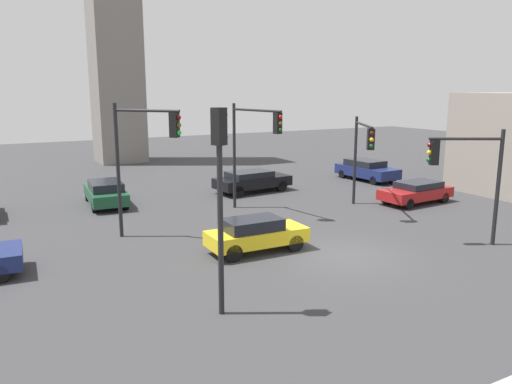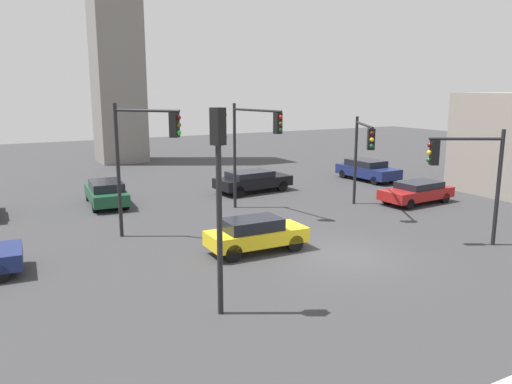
{
  "view_description": "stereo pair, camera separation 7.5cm",
  "coord_description": "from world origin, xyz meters",
  "px_view_note": "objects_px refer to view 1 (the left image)",
  "views": [
    {
      "loc": [
        -11.91,
        -14.73,
        6.35
      ],
      "look_at": [
        -1.6,
        4.08,
        1.95
      ],
      "focal_mm": 35.37,
      "sensor_mm": 36.0,
      "label": 1
    },
    {
      "loc": [
        -11.85,
        -14.77,
        6.35
      ],
      "look_at": [
        -1.6,
        4.08,
        1.95
      ],
      "focal_mm": 35.37,
      "sensor_mm": 36.0,
      "label": 2
    }
  ],
  "objects_px": {
    "car_0": "(256,234)",
    "car_2": "(252,180)",
    "traffic_light_1": "(465,166)",
    "car_4": "(367,170)",
    "traffic_light_2": "(254,137)",
    "traffic_light_0": "(220,175)",
    "traffic_light_4": "(363,146)",
    "car_1": "(416,192)",
    "car_5": "(106,192)",
    "traffic_light_3": "(144,145)"
  },
  "relations": [
    {
      "from": "car_1",
      "to": "car_2",
      "type": "relative_size",
      "value": 0.9
    },
    {
      "from": "traffic_light_0",
      "to": "car_4",
      "type": "relative_size",
      "value": 1.23
    },
    {
      "from": "car_4",
      "to": "car_5",
      "type": "distance_m",
      "value": 17.97
    },
    {
      "from": "traffic_light_0",
      "to": "car_4",
      "type": "height_order",
      "value": "traffic_light_0"
    },
    {
      "from": "traffic_light_4",
      "to": "car_0",
      "type": "xyz_separation_m",
      "value": [
        -7.95,
        -3.12,
        -2.75
      ]
    },
    {
      "from": "traffic_light_1",
      "to": "car_4",
      "type": "distance_m",
      "value": 15.33
    },
    {
      "from": "car_0",
      "to": "car_4",
      "type": "height_order",
      "value": "car_4"
    },
    {
      "from": "car_0",
      "to": "traffic_light_3",
      "type": "bearing_deg",
      "value": 132.98
    },
    {
      "from": "car_2",
      "to": "car_5",
      "type": "xyz_separation_m",
      "value": [
        -8.84,
        0.68,
        -0.02
      ]
    },
    {
      "from": "traffic_light_3",
      "to": "traffic_light_4",
      "type": "relative_size",
      "value": 1.18
    },
    {
      "from": "traffic_light_1",
      "to": "car_2",
      "type": "height_order",
      "value": "traffic_light_1"
    },
    {
      "from": "traffic_light_1",
      "to": "car_5",
      "type": "xyz_separation_m",
      "value": [
        -11.24,
        14.4,
        -2.59
      ]
    },
    {
      "from": "car_2",
      "to": "traffic_light_3",
      "type": "bearing_deg",
      "value": -147.21
    },
    {
      "from": "car_1",
      "to": "car_5",
      "type": "bearing_deg",
      "value": -30.81
    },
    {
      "from": "car_0",
      "to": "car_2",
      "type": "bearing_deg",
      "value": 63.6
    },
    {
      "from": "traffic_light_2",
      "to": "car_2",
      "type": "relative_size",
      "value": 1.14
    },
    {
      "from": "traffic_light_3",
      "to": "car_1",
      "type": "distance_m",
      "value": 15.78
    },
    {
      "from": "car_0",
      "to": "traffic_light_1",
      "type": "bearing_deg",
      "value": -21.23
    },
    {
      "from": "traffic_light_2",
      "to": "traffic_light_3",
      "type": "distance_m",
      "value": 6.49
    },
    {
      "from": "traffic_light_1",
      "to": "car_1",
      "type": "bearing_deg",
      "value": -94.05
    },
    {
      "from": "car_0",
      "to": "car_1",
      "type": "distance_m",
      "value": 12.57
    },
    {
      "from": "car_5",
      "to": "traffic_light_0",
      "type": "bearing_deg",
      "value": -176.36
    },
    {
      "from": "car_1",
      "to": "car_0",
      "type": "bearing_deg",
      "value": 11.26
    },
    {
      "from": "traffic_light_2",
      "to": "traffic_light_4",
      "type": "height_order",
      "value": "traffic_light_2"
    },
    {
      "from": "traffic_light_0",
      "to": "traffic_light_2",
      "type": "distance_m",
      "value": 11.92
    },
    {
      "from": "traffic_light_1",
      "to": "car_1",
      "type": "height_order",
      "value": "traffic_light_1"
    },
    {
      "from": "traffic_light_0",
      "to": "car_1",
      "type": "bearing_deg",
      "value": 4.68
    },
    {
      "from": "traffic_light_2",
      "to": "traffic_light_0",
      "type": "bearing_deg",
      "value": -42.69
    },
    {
      "from": "car_0",
      "to": "traffic_light_2",
      "type": "bearing_deg",
      "value": 63.24
    },
    {
      "from": "traffic_light_4",
      "to": "car_4",
      "type": "distance_m",
      "value": 10.16
    },
    {
      "from": "traffic_light_0",
      "to": "car_1",
      "type": "relative_size",
      "value": 1.32
    },
    {
      "from": "traffic_light_4",
      "to": "car_4",
      "type": "height_order",
      "value": "traffic_light_4"
    },
    {
      "from": "car_2",
      "to": "traffic_light_1",
      "type": "bearing_deg",
      "value": -85.29
    },
    {
      "from": "car_2",
      "to": "car_4",
      "type": "height_order",
      "value": "car_4"
    },
    {
      "from": "traffic_light_1",
      "to": "traffic_light_3",
      "type": "xyz_separation_m",
      "value": [
        -11.14,
        6.89,
        0.75
      ]
    },
    {
      "from": "traffic_light_0",
      "to": "car_2",
      "type": "height_order",
      "value": "traffic_light_0"
    },
    {
      "from": "traffic_light_1",
      "to": "car_0",
      "type": "distance_m",
      "value": 8.89
    },
    {
      "from": "car_0",
      "to": "traffic_light_4",
      "type": "bearing_deg",
      "value": 22.55
    },
    {
      "from": "traffic_light_0",
      "to": "traffic_light_4",
      "type": "distance_m",
      "value": 13.78
    },
    {
      "from": "car_2",
      "to": "car_5",
      "type": "bearing_deg",
      "value": 170.37
    },
    {
      "from": "car_4",
      "to": "car_5",
      "type": "bearing_deg",
      "value": -96.16
    },
    {
      "from": "car_4",
      "to": "traffic_light_2",
      "type": "bearing_deg",
      "value": -71.21
    },
    {
      "from": "traffic_light_4",
      "to": "car_2",
      "type": "bearing_deg",
      "value": -131.61
    },
    {
      "from": "car_1",
      "to": "car_2",
      "type": "distance_m",
      "value": 9.82
    },
    {
      "from": "traffic_light_1",
      "to": "car_4",
      "type": "relative_size",
      "value": 1.01
    },
    {
      "from": "traffic_light_3",
      "to": "car_5",
      "type": "relative_size",
      "value": 1.24
    },
    {
      "from": "traffic_light_1",
      "to": "car_4",
      "type": "xyz_separation_m",
      "value": [
        6.72,
        13.55,
        -2.56
      ]
    },
    {
      "from": "traffic_light_2",
      "to": "car_0",
      "type": "xyz_separation_m",
      "value": [
        -2.94,
        -5.55,
        -3.25
      ]
    },
    {
      "from": "traffic_light_0",
      "to": "car_4",
      "type": "distance_m",
      "value": 23.61
    },
    {
      "from": "traffic_light_0",
      "to": "car_5",
      "type": "relative_size",
      "value": 1.26
    }
  ]
}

